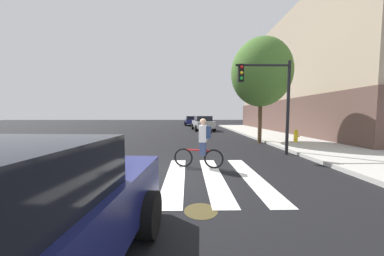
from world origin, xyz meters
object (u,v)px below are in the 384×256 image
(sedan_mid, at_px, (203,123))
(sedan_far, at_px, (191,121))
(manhole_cover, at_px, (201,211))
(cyclist, at_px, (202,143))
(traffic_light_near, at_px, (270,91))
(street_tree_near, at_px, (261,73))
(fire_hydrant, at_px, (296,136))

(sedan_mid, bearing_deg, sedan_far, 97.20)
(manhole_cover, bearing_deg, sedan_far, 89.48)
(cyclist, xyz_separation_m, traffic_light_near, (3.20, 2.16, 2.02))
(manhole_cover, distance_m, street_tree_near, 10.67)
(fire_hydrant, bearing_deg, sedan_far, 106.48)
(fire_hydrant, bearing_deg, cyclist, -140.46)
(sedan_mid, height_order, sedan_far, sedan_mid)
(street_tree_near, bearing_deg, fire_hydrant, -21.26)
(manhole_cover, height_order, sedan_mid, sedan_mid)
(fire_hydrant, bearing_deg, sedan_mid, 114.06)
(traffic_light_near, bearing_deg, manhole_cover, -123.87)
(manhole_cover, distance_m, sedan_far, 28.26)
(fire_hydrant, bearing_deg, manhole_cover, -128.31)
(manhole_cover, xyz_separation_m, street_tree_near, (4.34, 8.68, 4.44))
(manhole_cover, height_order, traffic_light_near, traffic_light_near)
(traffic_light_near, height_order, fire_hydrant, traffic_light_near)
(sedan_mid, xyz_separation_m, cyclist, (-1.23, -15.74, -0.00))
(cyclist, xyz_separation_m, street_tree_near, (4.11, 5.73, 3.60))
(sedan_mid, distance_m, fire_hydrant, 11.79)
(sedan_far, distance_m, fire_hydrant, 21.19)
(traffic_light_near, height_order, street_tree_near, street_tree_near)
(sedan_mid, height_order, street_tree_near, street_tree_near)
(manhole_cover, xyz_separation_m, traffic_light_near, (3.43, 5.11, 2.86))
(manhole_cover, relative_size, sedan_mid, 0.13)
(sedan_mid, height_order, cyclist, cyclist)
(manhole_cover, relative_size, fire_hydrant, 0.82)
(sedan_far, bearing_deg, manhole_cover, -90.52)
(sedan_far, relative_size, fire_hydrant, 5.89)
(cyclist, relative_size, fire_hydrant, 2.17)
(sedan_mid, height_order, traffic_light_near, traffic_light_near)
(sedan_far, bearing_deg, street_tree_near, -78.21)
(cyclist, height_order, traffic_light_near, traffic_light_near)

